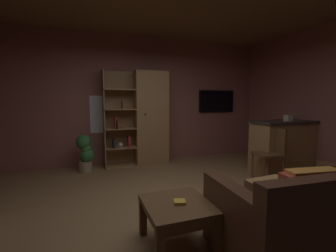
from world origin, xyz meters
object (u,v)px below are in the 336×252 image
kitchen_bar_counter (288,146)px  potted_floor_plant (85,152)px  wall_mounted_tv (216,101)px  coffee_table (177,211)px  dining_chair (272,150)px  tissue_box (288,118)px  table_book_0 (180,202)px  bookshelf_cabinet (147,119)px  leather_couch (307,219)px

kitchen_bar_counter → potted_floor_plant: 4.01m
wall_mounted_tv → kitchen_bar_counter: bearing=-70.1°
coffee_table → dining_chair: 2.59m
coffee_table → dining_chair: size_ratio=0.72×
kitchen_bar_counter → dining_chair: kitchen_bar_counter is taller
kitchen_bar_counter → coffee_table: (-2.96, -1.51, -0.17)m
tissue_box → potted_floor_plant: tissue_box is taller
table_book_0 → potted_floor_plant: bearing=106.6°
coffee_table → dining_chair: (2.28, 1.20, 0.19)m
table_book_0 → coffee_table: bearing=128.3°
bookshelf_cabinet → tissue_box: size_ratio=16.96×
kitchen_bar_counter → tissue_box: tissue_box is taller
dining_chair → table_book_0: bearing=-151.7°
bookshelf_cabinet → coffee_table: 3.10m
coffee_table → dining_chair: dining_chair is taller
potted_floor_plant → wall_mounted_tv: (3.18, 0.40, 1.00)m
leather_couch → table_book_0: (-1.08, 0.45, 0.14)m
tissue_box → leather_couch: tissue_box is taller
bookshelf_cabinet → coffee_table: bookshelf_cabinet is taller
leather_couch → table_book_0: bearing=157.5°
kitchen_bar_counter → coffee_table: kitchen_bar_counter is taller
coffee_table → wall_mounted_tv: 4.11m
bookshelf_cabinet → potted_floor_plant: size_ratio=2.76×
table_book_0 → potted_floor_plant: (-0.84, 2.82, -0.05)m
kitchen_bar_counter → wall_mounted_tv: bearing=109.9°
leather_couch → tissue_box: bearing=47.1°
tissue_box → leather_couch: bearing=-132.9°
tissue_box → table_book_0: tissue_box is taller
tissue_box → dining_chair: 0.83m
kitchen_bar_counter → table_book_0: bearing=-152.7°
bookshelf_cabinet → wall_mounted_tv: bookshelf_cabinet is taller
coffee_table → wall_mounted_tv: size_ratio=0.68×
leather_couch → table_book_0: size_ratio=15.04×
potted_floor_plant → kitchen_bar_counter: bearing=-18.8°
coffee_table → table_book_0: 0.10m
potted_floor_plant → wall_mounted_tv: bearing=7.2°
leather_couch → potted_floor_plant: size_ratio=2.26×
kitchen_bar_counter → dining_chair: size_ratio=1.65×
coffee_table → dining_chair: bearing=27.8°
tissue_box → wall_mounted_tv: (-0.52, 1.76, 0.32)m
leather_couch → coffee_table: size_ratio=2.52×
tissue_box → table_book_0: 3.26m
leather_couch → potted_floor_plant: 3.79m
bookshelf_cabinet → table_book_0: size_ratio=18.35×
tissue_box → table_book_0: size_ratio=1.08×
kitchen_bar_counter → leather_couch: size_ratio=0.91×
coffee_table → kitchen_bar_counter: bearing=26.9°
leather_couch → coffee_table: 1.19m
wall_mounted_tv → coffee_table: bearing=-126.3°
coffee_table → leather_couch: bearing=-23.1°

